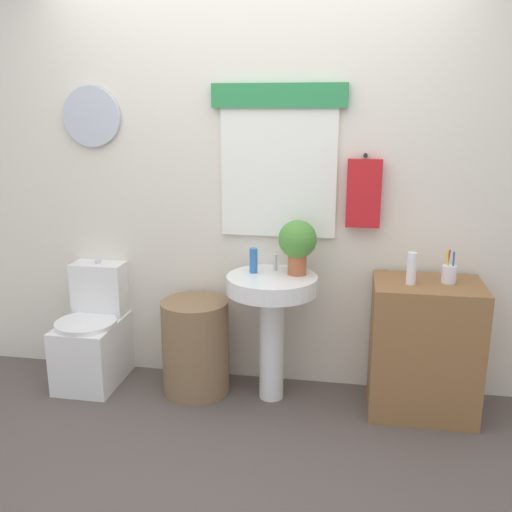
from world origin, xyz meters
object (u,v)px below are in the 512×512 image
object	(u,v)px
laundry_hamper	(196,347)
potted_plant	(298,242)
toothbrush_cup	(449,274)
soap_bottle	(254,261)
pedestal_sink	(272,306)
lotion_bottle	(411,268)
toilet	(94,337)
wooden_cabinet	(424,348)

from	to	relation	value
laundry_hamper	potted_plant	size ratio (longest dim) A/B	1.83
toothbrush_cup	soap_bottle	bearing A→B (deg)	178.46
pedestal_sink	lotion_bottle	xyz separation A→B (m)	(0.79, -0.04, 0.28)
lotion_bottle	toothbrush_cup	bearing A→B (deg)	15.79
lotion_bottle	toilet	bearing A→B (deg)	177.85
potted_plant	lotion_bottle	distance (m)	0.66
toilet	soap_bottle	xyz separation A→B (m)	(1.05, 0.02, 0.56)
wooden_cabinet	lotion_bottle	xyz separation A→B (m)	(-0.11, -0.04, 0.49)
toilet	lotion_bottle	xyz separation A→B (m)	(1.96, -0.07, 0.58)
soap_bottle	laundry_hamper	bearing A→B (deg)	-172.07
potted_plant	toothbrush_cup	bearing A→B (deg)	-2.68
soap_bottle	toothbrush_cup	bearing A→B (deg)	-1.54
toilet	potted_plant	size ratio (longest dim) A/B	2.39
potted_plant	lotion_bottle	bearing A→B (deg)	-8.81
toilet	laundry_hamper	size ratio (longest dim) A/B	1.31
toilet	toothbrush_cup	xyz separation A→B (m)	(2.17, -0.01, 0.54)
wooden_cabinet	potted_plant	bearing A→B (deg)	175.43
toilet	lotion_bottle	distance (m)	2.04
pedestal_sink	lotion_bottle	world-z (taller)	lotion_bottle
soap_bottle	lotion_bottle	distance (m)	0.91
laundry_hamper	lotion_bottle	size ratio (longest dim) A/B	3.29
soap_bottle	pedestal_sink	bearing A→B (deg)	-22.62
wooden_cabinet	toothbrush_cup	world-z (taller)	toothbrush_cup
lotion_bottle	toothbrush_cup	xyz separation A→B (m)	(0.21, 0.06, -0.04)
potted_plant	lotion_bottle	xyz separation A→B (m)	(0.65, -0.10, -0.10)
laundry_hamper	wooden_cabinet	size ratio (longest dim) A/B	0.76
potted_plant	laundry_hamper	bearing A→B (deg)	-174.46
wooden_cabinet	lotion_bottle	size ratio (longest dim) A/B	4.35
toilet	lotion_bottle	size ratio (longest dim) A/B	4.30
potted_plant	toothbrush_cup	distance (m)	0.87
laundry_hamper	toothbrush_cup	world-z (taller)	toothbrush_cup
laundry_hamper	lotion_bottle	world-z (taller)	lotion_bottle
lotion_bottle	pedestal_sink	bearing A→B (deg)	177.08
laundry_hamper	potted_plant	world-z (taller)	potted_plant
laundry_hamper	soap_bottle	xyz separation A→B (m)	(0.36, 0.05, 0.56)
wooden_cabinet	toothbrush_cup	distance (m)	0.46
soap_bottle	toothbrush_cup	size ratio (longest dim) A/B	0.81
toilet	laundry_hamper	bearing A→B (deg)	-2.76
toilet	laundry_hamper	distance (m)	0.69
toothbrush_cup	wooden_cabinet	bearing A→B (deg)	-169.35
toilet	lotion_bottle	world-z (taller)	lotion_bottle
laundry_hamper	pedestal_sink	distance (m)	0.56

